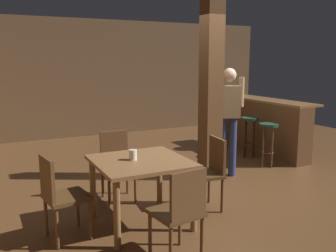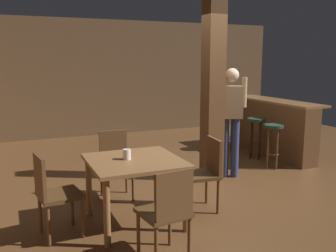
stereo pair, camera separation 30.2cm
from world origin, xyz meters
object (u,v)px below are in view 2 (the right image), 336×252
chair_south (168,210)px  bar_stool_far (229,123)px  bar_stool_mid (256,129)px  dining_table (135,169)px  chair_west (52,191)px  chair_east (205,170)px  napkin_cup (127,154)px  bar_counter (270,127)px  bar_stool_near (273,136)px  chair_north (115,161)px  standing_person (231,115)px

chair_south → bar_stool_far: size_ratio=1.19×
bar_stool_mid → bar_stool_far: (-0.10, 0.79, -0.01)m
dining_table → chair_west: size_ratio=1.14×
chair_east → napkin_cup: bearing=179.4°
dining_table → chair_east: chair_east is taller
chair_south → bar_stool_far: (2.86, 3.50, 0.06)m
dining_table → bar_stool_mid: 3.47m
bar_counter → bar_stool_near: (-0.60, -0.84, 0.02)m
chair_north → standing_person: (1.90, 0.14, 0.50)m
napkin_cup → bar_counter: size_ratio=0.05×
chair_west → bar_stool_mid: (3.87, 1.80, 0.06)m
bar_stool_near → bar_stool_mid: (0.11, 0.64, 0.01)m
chair_east → chair_west: same height
napkin_cup → bar_stool_mid: napkin_cup is taller
dining_table → bar_counter: (3.46, 2.00, -0.09)m
bar_stool_far → bar_counter: bearing=-44.9°
chair_north → bar_counter: size_ratio=0.39×
dining_table → chair_west: chair_west is taller
chair_south → dining_table: bearing=90.6°
chair_west → bar_stool_mid: chair_west is taller
chair_east → standing_person: 1.51m
standing_person → bar_stool_far: (0.95, 1.54, -0.44)m
chair_west → bar_stool_far: bearing=34.4°
chair_east → bar_stool_far: size_ratio=1.19×
bar_stool_far → bar_stool_near: bearing=-90.4°
dining_table → chair_west: 0.91m
bar_stool_near → bar_stool_far: 1.43m
bar_stool_near → standing_person: bearing=-172.8°
dining_table → bar_stool_near: (2.86, 1.16, -0.07)m
dining_table → bar_stool_near: size_ratio=1.33×
chair_north → bar_stool_far: size_ratio=1.19×
napkin_cup → bar_stool_far: (2.95, 2.54, -0.24)m
chair_south → standing_person: size_ratio=0.52×
standing_person → chair_north: bearing=-175.7°
napkin_cup → bar_stool_mid: 3.52m
chair_east → bar_stool_mid: bearing=40.8°
dining_table → bar_stool_mid: bar_stool_mid is taller
chair_north → chair_south: (-0.01, -1.81, 0.00)m
chair_east → dining_table: bearing=-178.3°
bar_counter → bar_stool_mid: bar_counter is taller
chair_north → standing_person: bearing=4.3°
bar_counter → bar_stool_mid: (-0.49, -0.20, 0.03)m
chair_north → standing_person: standing_person is taller
chair_north → bar_counter: 3.61m
chair_north → chair_west: bearing=-135.5°
chair_north → bar_counter: (3.44, 1.10, 0.04)m
napkin_cup → bar_stool_near: size_ratio=0.15×
chair_south → chair_west: same height
dining_table → chair_north: bearing=88.8°
chair_south → bar_stool_mid: chair_south is taller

